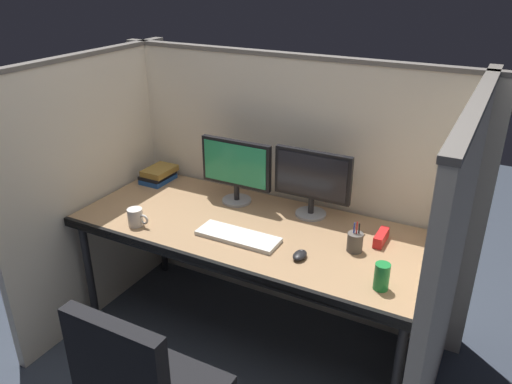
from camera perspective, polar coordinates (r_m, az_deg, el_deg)
The scene contains 14 objects.
ground_plane at distance 2.90m, azimuth -3.44°, elevation -19.45°, with size 8.00×8.00×0.00m, color #383F4C.
cubicle_partition_rear at distance 3.00m, azimuth 3.53°, elevation 0.51°, with size 2.21×0.06×1.57m.
cubicle_partition_left at distance 3.13m, azimuth -17.65°, elevation 0.37°, with size 0.06×1.41×1.57m.
cubicle_partition_right at distance 2.31m, azimuth 20.74°, elevation -9.15°, with size 0.06×1.41×1.57m.
desk at distance 2.68m, azimuth -0.63°, elevation -4.95°, with size 1.90×0.80×0.74m.
monitor_left at distance 2.85m, azimuth -2.28°, elevation 2.83°, with size 0.43×0.17×0.37m.
monitor_right at distance 2.71m, azimuth 6.39°, elevation 1.46°, with size 0.43×0.17×0.37m.
keyboard_main at distance 2.55m, azimuth -2.08°, elevation -5.04°, with size 0.43×0.15×0.02m, color silver.
computer_mouse at distance 2.40m, azimuth 4.99°, elevation -7.13°, with size 0.06×0.10×0.04m.
coffee_mug at distance 2.73m, azimuth -13.45°, elevation -2.80°, with size 0.13×0.08×0.09m.
book_stack at distance 3.26m, azimuth -10.96°, elevation 1.96°, with size 0.16×0.22×0.09m.
soda_can at distance 2.22m, azimuth 14.04°, elevation -9.26°, with size 0.07×0.07×0.12m, color #197233.
red_stapler at distance 2.58m, azimuth 13.98°, elevation -5.02°, with size 0.04×0.15×0.06m, color red.
pen_cup at distance 2.48m, azimuth 11.13°, elevation -5.57°, with size 0.08×0.08×0.16m.
Camera 1 is at (1.12, -1.76, 2.01)m, focal length 35.34 mm.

